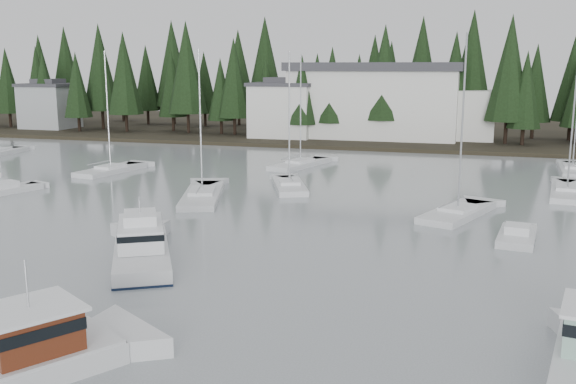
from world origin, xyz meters
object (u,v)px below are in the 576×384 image
(house_west, at_px, (283,109))
(sailboat_9, at_px, (202,197))
(sailboat_7, at_px, (458,215))
(house_far_west, at_px, (50,105))
(runabout_0, at_px, (5,192))
(runabout_1, at_px, (517,238))
(harbor_inn, at_px, (388,102))
(sailboat_5, at_px, (0,154))
(sailboat_6, at_px, (289,187))
(sailboat_1, at_px, (300,166))
(sailboat_0, at_px, (567,193))
(sailboat_3, at_px, (572,171))
(sailboat_4, at_px, (111,172))
(cabin_cruiser_center, at_px, (141,249))

(house_west, bearing_deg, sailboat_9, -82.23)
(sailboat_7, bearing_deg, house_far_west, 77.28)
(runabout_0, height_order, runabout_1, same)
(sailboat_9, relative_size, runabout_0, 1.96)
(harbor_inn, relative_size, runabout_0, 4.50)
(house_far_west, xyz_separation_m, sailboat_7, (68.72, -45.36, -4.33))
(sailboat_5, height_order, sailboat_6, sailboat_5)
(sailboat_1, bearing_deg, sailboat_0, -91.20)
(sailboat_1, bearing_deg, harbor_inn, 4.28)
(sailboat_3, relative_size, sailboat_5, 0.93)
(sailboat_4, bearing_deg, sailboat_6, -90.48)
(cabin_cruiser_center, bearing_deg, sailboat_4, 5.16)
(house_west, distance_m, runabout_0, 47.28)
(house_far_west, distance_m, cabin_cruiser_center, 80.65)
(sailboat_3, bearing_deg, cabin_cruiser_center, 148.38)
(sailboat_0, height_order, runabout_1, sailboat_0)
(house_west, bearing_deg, house_far_west, 177.27)
(runabout_0, distance_m, runabout_1, 42.35)
(cabin_cruiser_center, height_order, sailboat_5, sailboat_5)
(house_far_west, relative_size, runabout_0, 1.29)
(sailboat_3, xyz_separation_m, sailboat_6, (-25.92, -17.17, 0.01))
(house_west, height_order, runabout_1, house_west)
(sailboat_0, height_order, sailboat_7, sailboat_7)
(house_west, xyz_separation_m, sailboat_3, (37.57, -19.30, -4.59))
(house_west, height_order, house_far_west, house_west)
(house_far_west, bearing_deg, harbor_inn, 1.35)
(sailboat_0, height_order, sailboat_6, sailboat_0)
(cabin_cruiser_center, bearing_deg, sailboat_5, 19.00)
(sailboat_7, height_order, runabout_1, sailboat_7)
(house_far_west, xyz_separation_m, runabout_0, (30.40, -47.61, -4.27))
(cabin_cruiser_center, relative_size, sailboat_1, 0.79)
(house_far_west, bearing_deg, sailboat_1, -26.67)
(house_west, height_order, sailboat_3, sailboat_3)
(house_west, bearing_deg, cabin_cruiser_center, -80.83)
(house_west, height_order, cabin_cruiser_center, house_west)
(sailboat_4, height_order, sailboat_9, sailboat_4)
(cabin_cruiser_center, xyz_separation_m, sailboat_7, (17.06, 16.46, -0.55))
(sailboat_1, relative_size, sailboat_6, 1.00)
(sailboat_9, bearing_deg, house_far_west, 28.80)
(harbor_inn, distance_m, sailboat_5, 53.26)
(house_west, relative_size, harbor_inn, 0.32)
(sailboat_0, bearing_deg, sailboat_7, 148.40)
(sailboat_4, bearing_deg, sailboat_7, -97.33)
(sailboat_4, relative_size, sailboat_5, 0.99)
(sailboat_0, bearing_deg, harbor_inn, 36.59)
(sailboat_4, bearing_deg, house_far_west, 52.02)
(house_far_west, bearing_deg, sailboat_7, -33.43)
(house_west, relative_size, sailboat_3, 0.78)
(house_far_west, height_order, sailboat_4, sailboat_4)
(cabin_cruiser_center, xyz_separation_m, sailboat_6, (2.00, 23.34, -0.55))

